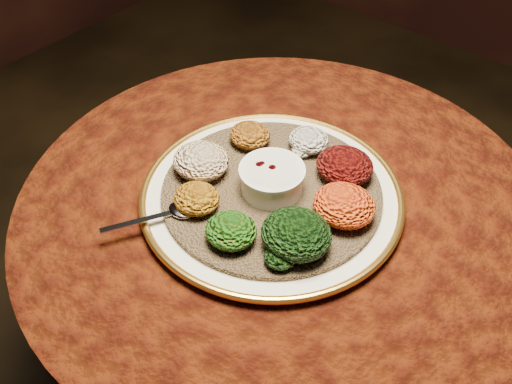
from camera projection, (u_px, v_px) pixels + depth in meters
The scene contains 13 objects.
table at pixel (279, 260), 1.16m from camera, with size 0.96×0.96×0.73m.
platter at pixel (271, 195), 1.02m from camera, with size 0.51×0.51×0.02m.
injera at pixel (272, 191), 1.01m from camera, with size 0.39×0.39×0.01m, color olive.
stew_bowl at pixel (272, 178), 0.99m from camera, with size 0.12×0.12×0.05m.
spoon at pixel (174, 212), 0.96m from camera, with size 0.10×0.14×0.01m.
portion_ayib at pixel (309, 140), 1.08m from camera, with size 0.08×0.07×0.04m, color beige.
portion_kitfo at pixel (345, 166), 1.01m from camera, with size 0.10×0.10×0.05m, color black.
portion_tikil at pixel (344, 205), 0.94m from camera, with size 0.11×0.10×0.05m, color #B3810E.
portion_gomen at pixel (296, 234), 0.89m from camera, with size 0.11×0.11×0.05m, color black.
portion_mixveg at pixel (231, 231), 0.91m from camera, with size 0.09×0.08×0.04m, color #952709.
portion_kik at pixel (197, 198), 0.96m from camera, with size 0.08×0.08×0.04m, color #9A620D.
portion_timatim at pixel (201, 161), 1.02m from camera, with size 0.10×0.10×0.05m, color maroon.
portion_shiro at pixel (250, 135), 1.09m from camera, with size 0.08×0.08×0.04m, color #914E11.
Camera 1 is at (0.43, -0.60, 1.46)m, focal length 40.00 mm.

